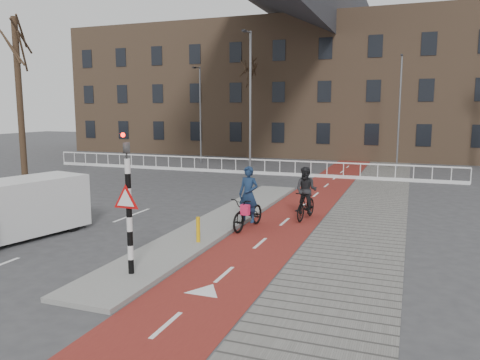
% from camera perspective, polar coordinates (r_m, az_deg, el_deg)
% --- Properties ---
extents(ground, '(120.00, 120.00, 0.00)m').
position_cam_1_polar(ground, '(13.62, -6.27, -9.31)').
color(ground, '#38383A').
rests_on(ground, ground).
extents(bike_lane, '(2.50, 60.00, 0.01)m').
position_cam_1_polar(bike_lane, '(22.40, 8.73, -2.21)').
color(bike_lane, maroon).
rests_on(bike_lane, ground).
extents(sidewalk, '(3.00, 60.00, 0.01)m').
position_cam_1_polar(sidewalk, '(22.03, 15.89, -2.63)').
color(sidewalk, slate).
rests_on(sidewalk, ground).
extents(curb_island, '(1.80, 16.00, 0.12)m').
position_cam_1_polar(curb_island, '(17.38, -2.45, -5.09)').
color(curb_island, gray).
rests_on(curb_island, ground).
extents(traffic_signal, '(0.80, 0.80, 3.68)m').
position_cam_1_polar(traffic_signal, '(11.72, -13.47, -2.39)').
color(traffic_signal, black).
rests_on(traffic_signal, curb_island).
extents(bollard, '(0.12, 0.12, 0.79)m').
position_cam_1_polar(bollard, '(14.52, -5.13, -6.04)').
color(bollard, '#DEA70C').
rests_on(bollard, curb_island).
extents(cyclist_near, '(1.02, 2.23, 2.21)m').
position_cam_1_polar(cyclist_near, '(16.43, 1.03, -3.42)').
color(cyclist_near, black).
rests_on(cyclist_near, bike_lane).
extents(cyclist_far, '(0.94, 1.93, 2.01)m').
position_cam_1_polar(cyclist_far, '(17.97, 8.05, -2.17)').
color(cyclist_far, black).
rests_on(cyclist_far, bike_lane).
extents(van, '(2.74, 4.74, 1.92)m').
position_cam_1_polar(van, '(16.86, -25.60, -3.07)').
color(van, silver).
rests_on(van, ground).
extents(railing, '(28.00, 0.10, 0.99)m').
position_cam_1_polar(railing, '(30.80, -0.53, 1.41)').
color(railing, silver).
rests_on(railing, ground).
extents(townhouse_row, '(46.00, 10.00, 15.90)m').
position_cam_1_polar(townhouse_row, '(44.61, 8.98, 13.20)').
color(townhouse_row, '#7F6047').
rests_on(townhouse_row, ground).
extents(tree_left, '(0.32, 0.32, 8.74)m').
position_cam_1_polar(tree_left, '(26.64, -25.24, 8.23)').
color(tree_left, '#2F2115').
rests_on(tree_left, ground).
extents(tree_mid, '(0.23, 0.23, 8.58)m').
position_cam_1_polar(tree_mid, '(38.68, 1.13, 8.79)').
color(tree_mid, '#2F2115').
rests_on(tree_mid, ground).
extents(streetlight_near, '(0.12, 0.12, 8.34)m').
position_cam_1_polar(streetlight_near, '(26.03, 1.26, 8.61)').
color(streetlight_near, slate).
rests_on(streetlight_near, ground).
extents(streetlight_left, '(0.12, 0.12, 7.38)m').
position_cam_1_polar(streetlight_left, '(36.61, -4.85, 7.83)').
color(streetlight_left, slate).
rests_on(streetlight_left, ground).
extents(streetlight_right, '(0.12, 0.12, 7.88)m').
position_cam_1_polar(streetlight_right, '(34.57, 18.84, 7.78)').
color(streetlight_right, slate).
rests_on(streetlight_right, ground).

